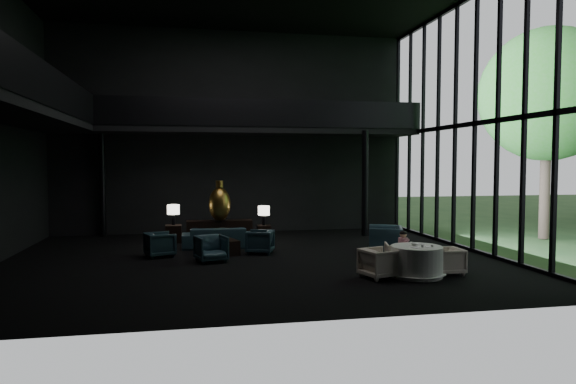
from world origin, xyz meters
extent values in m
cube|color=black|center=(0.00, 0.00, 0.00)|extent=(14.00, 12.00, 0.02)
cube|color=black|center=(0.00, 6.00, 4.00)|extent=(14.00, 0.04, 8.00)
cube|color=black|center=(0.00, -6.00, 4.00)|extent=(14.00, 0.04, 8.00)
cube|color=black|center=(-6.00, 0.00, 4.00)|extent=(2.00, 12.00, 0.25)
cube|color=black|center=(1.00, 5.00, 4.00)|extent=(12.00, 2.00, 0.25)
cube|color=black|center=(-5.00, 0.00, 4.60)|extent=(0.06, 12.00, 1.00)
cube|color=black|center=(1.00, 4.00, 4.60)|extent=(12.00, 0.06, 1.00)
cylinder|color=black|center=(-5.00, 5.70, 2.00)|extent=(0.24, 0.24, 4.00)
cylinder|color=black|center=(4.80, 4.00, 2.00)|extent=(0.24, 0.24, 4.00)
cylinder|color=#382D23|center=(11.00, 2.00, 2.45)|extent=(0.36, 0.36, 4.90)
sphere|color=#2B5E21|center=(11.00, 2.00, 5.25)|extent=(4.80, 4.80, 4.80)
cube|color=black|center=(-0.73, 3.69, 0.37)|extent=(2.31, 0.53, 0.74)
ellipsoid|color=olive|center=(-0.73, 3.49, 1.33)|extent=(0.76, 0.76, 1.18)
cylinder|color=olive|center=(-0.73, 3.49, 2.04)|extent=(0.26, 0.26, 0.24)
cube|color=black|center=(-2.33, 3.64, 0.31)|extent=(0.55, 0.55, 0.61)
cylinder|color=black|center=(-2.33, 3.71, 0.80)|extent=(0.13, 0.13, 0.37)
cylinder|color=white|center=(-2.33, 3.71, 1.15)|extent=(0.42, 0.42, 0.34)
cube|color=black|center=(0.87, 3.72, 0.26)|extent=(0.47, 0.47, 0.52)
cylinder|color=black|center=(0.87, 3.71, 0.70)|extent=(0.13, 0.13, 0.37)
cylinder|color=white|center=(0.87, 3.71, 1.06)|extent=(0.42, 0.42, 0.33)
imported|color=black|center=(-0.87, 2.24, 0.51)|extent=(2.60, 0.81, 1.01)
imported|color=black|center=(-2.64, 0.91, 0.41)|extent=(0.97, 1.00, 0.83)
imported|color=#254C52|center=(0.33, 0.89, 0.41)|extent=(0.96, 0.99, 0.81)
imported|color=#1F323A|center=(-1.19, -0.17, 0.43)|extent=(1.03, 0.99, 0.87)
imported|color=#293D48|center=(4.33, 0.68, 0.56)|extent=(1.22, 1.49, 1.12)
cube|color=black|center=(-0.91, 0.95, 0.22)|extent=(1.25, 1.25, 0.45)
cylinder|color=white|center=(3.67, -3.01, 0.38)|extent=(1.25, 1.25, 0.75)
cone|color=white|center=(3.67, -3.01, 0.05)|extent=(1.42, 1.42, 0.10)
imported|color=beige|center=(3.64, -2.07, 0.37)|extent=(0.87, 0.84, 0.74)
imported|color=beige|center=(4.52, -2.91, 0.35)|extent=(0.63, 0.67, 0.69)
imported|color=beige|center=(2.72, -2.98, 0.41)|extent=(0.94, 0.97, 0.81)
cylinder|color=#C29CAF|center=(3.71, -2.08, 0.63)|extent=(0.26, 0.26, 0.37)
sphere|color=#D8A884|center=(3.71, -2.08, 0.91)|extent=(0.18, 0.18, 0.18)
ellipsoid|color=black|center=(3.71, -2.08, 0.94)|extent=(0.19, 0.19, 0.13)
cylinder|color=white|center=(3.53, -3.20, 0.76)|extent=(0.25, 0.25, 0.01)
cylinder|color=white|center=(3.84, -2.80, 0.76)|extent=(0.28, 0.28, 0.02)
cylinder|color=white|center=(3.88, -3.17, 0.76)|extent=(0.20, 0.20, 0.01)
cylinder|color=white|center=(3.98, -3.19, 0.79)|extent=(0.08, 0.08, 0.05)
ellipsoid|color=white|center=(3.65, -2.90, 0.79)|extent=(0.16, 0.16, 0.08)
cylinder|color=#99999E|center=(3.72, -3.20, 0.78)|extent=(0.07, 0.07, 0.07)
camera|label=1|loc=(-1.77, -14.60, 2.78)|focal=32.00mm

